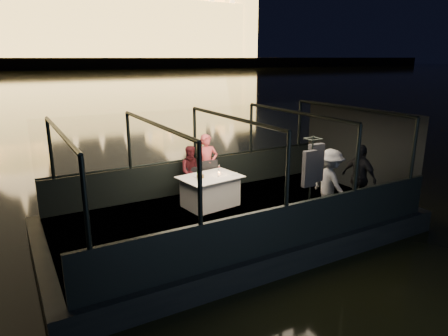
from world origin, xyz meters
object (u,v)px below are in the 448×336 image
chair_port_right (213,182)px  coat_stand (310,186)px  passenger_dark (359,176)px  person_woman_coral (207,167)px  person_man_maroon (192,170)px  wine_bottle (198,174)px  dining_table_central (210,191)px  passenger_stripe (330,182)px  chair_port_left (194,182)px

chair_port_right → coat_stand: coat_stand is taller
passenger_dark → person_woman_coral: bearing=-141.2°
person_woman_coral → person_man_maroon: 0.44m
passenger_dark → wine_bottle: size_ratio=5.00×
dining_table_central → person_man_maroon: person_man_maroon is taller
wine_bottle → passenger_dark: bearing=-28.5°
person_woman_coral → passenger_stripe: (1.74, -2.80, 0.10)m
passenger_stripe → wine_bottle: size_ratio=4.95×
chair_port_left → coat_stand: bearing=-46.5°
passenger_dark → chair_port_right: bearing=-137.0°
passenger_dark → person_man_maroon: bearing=-136.8°
chair_port_right → person_man_maroon: bearing=144.1°
chair_port_left → passenger_dark: bearing=-24.7°
passenger_dark → passenger_stripe: bearing=-95.2°
dining_table_central → person_man_maroon: 0.93m
chair_port_left → coat_stand: coat_stand is taller
coat_stand → passenger_stripe: (0.74, 0.16, -0.05)m
passenger_stripe → wine_bottle: (-2.46, 1.82, 0.06)m
passenger_stripe → passenger_dark: (0.91, -0.01, 0.00)m
person_woman_coral → wine_bottle: bearing=-118.6°
coat_stand → passenger_stripe: coat_stand is taller
chair_port_left → person_man_maroon: bearing=93.6°
passenger_stripe → passenger_dark: size_ratio=0.99×
chair_port_right → wine_bottle: size_ratio=2.97×
coat_stand → passenger_dark: coat_stand is taller
dining_table_central → coat_stand: coat_stand is taller
dining_table_central → passenger_dark: passenger_dark is taller
person_woman_coral → dining_table_central: bearing=-104.3°
coat_stand → person_man_maroon: coat_stand is taller
coat_stand → wine_bottle: 2.63m
chair_port_left → chair_port_right: (0.46, -0.21, 0.00)m
person_man_maroon → passenger_stripe: (2.18, -2.80, 0.10)m
chair_port_left → person_woman_coral: size_ratio=0.49×
chair_port_left → person_man_maroon: size_ratio=0.58×
chair_port_right → passenger_stripe: bearing=-48.6°
person_woman_coral → person_man_maroon: bearing=-172.6°
person_man_maroon → wine_bottle: bearing=-90.3°
chair_port_right → coat_stand: bearing=-63.1°
passenger_stripe → passenger_dark: 0.91m
chair_port_left → person_man_maroon: (0.04, 0.16, 0.30)m
chair_port_right → passenger_dark: 3.63m
person_woman_coral → wine_bottle: size_ratio=5.05×
coat_stand → passenger_dark: 1.65m
person_woman_coral → passenger_dark: 3.86m
person_woman_coral → passenger_dark: passenger_dark is taller
chair_port_left → passenger_stripe: 3.47m
person_man_maroon → wine_bottle: 1.04m
person_woman_coral → person_man_maroon: size_ratio=1.19×
chair_port_left → wine_bottle: size_ratio=2.46×
coat_stand → chair_port_left: bearing=117.8°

